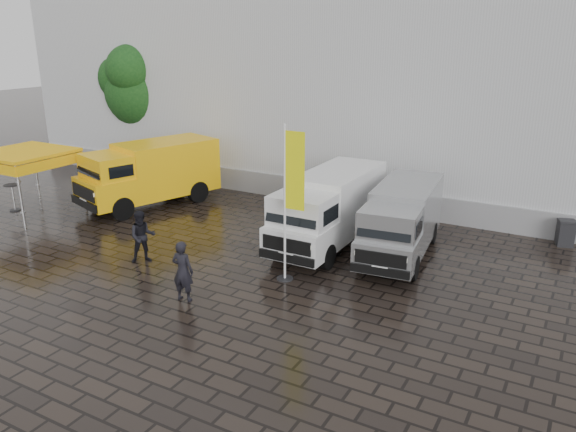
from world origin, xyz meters
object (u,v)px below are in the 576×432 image
object	(u,v)px
van_silver	(401,223)
person_front	(183,271)
flagpole	(290,197)
cocktail_table	(13,198)
van_white	(328,211)
van_yellow	(149,175)
person_tent	(143,237)
wheelie_bin	(566,233)
canopy_tent	(23,155)

from	to	relation	value
van_silver	person_front	bearing A→B (deg)	-130.68
flagpole	cocktail_table	distance (m)	13.55
van_white	cocktail_table	distance (m)	13.42
van_yellow	person_tent	world-z (taller)	van_yellow
van_silver	wheelie_bin	distance (m)	6.04
van_silver	wheelie_bin	xyz separation A→B (m)	(4.72, 3.72, -0.69)
van_silver	cocktail_table	world-z (taller)	van_silver
van_yellow	flagpole	xyz separation A→B (m)	(8.92, -3.82, 1.27)
canopy_tent	person_tent	size ratio (longest dim) A/B	1.84
van_yellow	van_silver	bearing A→B (deg)	16.20
flagpole	cocktail_table	xyz separation A→B (m)	(-13.38, 0.47, -2.04)
person_tent	person_front	bearing A→B (deg)	-74.25
van_silver	canopy_tent	xyz separation A→B (m)	(-14.83, -2.81, 1.24)
van_white	person_front	size ratio (longest dim) A/B	3.34
person_front	person_tent	distance (m)	3.28
van_silver	person_tent	world-z (taller)	van_silver
van_white	flagpole	size ratio (longest dim) A/B	1.24
van_yellow	wheelie_bin	xyz separation A→B (m)	(15.87, 3.37, -0.87)
van_white	person_tent	distance (m)	6.23
flagpole	cocktail_table	world-z (taller)	flagpole
van_white	cocktail_table	size ratio (longest dim) A/B	5.21
van_white	person_front	xyz separation A→B (m)	(-1.68, -5.75, -0.39)
person_front	canopy_tent	bearing A→B (deg)	-24.49
flagpole	person_front	distance (m)	3.65
cocktail_table	person_front	xyz separation A→B (m)	(11.44, -3.04, 0.31)
van_yellow	person_front	xyz separation A→B (m)	(6.98, -6.39, -0.46)
van_silver	flagpole	size ratio (longest dim) A/B	1.14
van_yellow	canopy_tent	size ratio (longest dim) A/B	1.83
canopy_tent	flagpole	world-z (taller)	flagpole
van_white	van_silver	xyz separation A→B (m)	(2.49, 0.29, -0.10)
van_yellow	van_white	size ratio (longest dim) A/B	0.99
van_silver	canopy_tent	world-z (taller)	canopy_tent
canopy_tent	van_silver	bearing A→B (deg)	10.73
van_yellow	cocktail_table	size ratio (longest dim) A/B	5.18
van_white	van_silver	bearing A→B (deg)	6.74
person_tent	canopy_tent	bearing A→B (deg)	121.43
van_yellow	canopy_tent	xyz separation A→B (m)	(-3.67, -3.16, 1.06)
van_white	wheelie_bin	bearing A→B (deg)	29.24
cocktail_table	person_tent	xyz separation A→B (m)	(8.54, -1.50, 0.30)
van_silver	wheelie_bin	bearing A→B (deg)	32.22
person_front	person_tent	world-z (taller)	person_front
van_yellow	person_tent	xyz separation A→B (m)	(4.08, -4.85, -0.48)
van_yellow	person_front	distance (m)	9.47
van_white	cocktail_table	world-z (taller)	van_white
person_front	wheelie_bin	bearing A→B (deg)	-139.98
canopy_tent	cocktail_table	world-z (taller)	canopy_tent
flagpole	person_front	size ratio (longest dim) A/B	2.69
van_silver	person_tent	xyz separation A→B (m)	(-7.07, -4.50, -0.30)
canopy_tent	person_tent	distance (m)	8.08
wheelie_bin	canopy_tent	bearing A→B (deg)	-178.28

